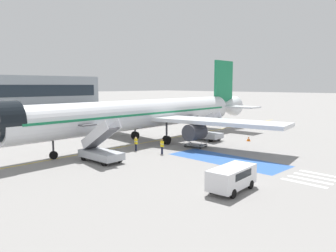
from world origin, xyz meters
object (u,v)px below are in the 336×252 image
(service_van_0, at_px, (232,176))
(ground_crew_1, at_px, (136,143))
(fuel_tanker, at_px, (91,113))
(ground_crew_0, at_px, (162,145))
(airliner, at_px, (145,114))
(traffic_cone_0, at_px, (249,139))
(boarding_stairs_aft, at_px, (204,133))
(baggage_cart, at_px, (195,145))
(boarding_stairs_forward, at_px, (101,151))

(service_van_0, bearing_deg, ground_crew_1, 159.24)
(fuel_tanker, height_order, ground_crew_0, fuel_tanker)
(airliner, xyz_separation_m, traffic_cone_0, (10.74, -9.00, -3.49))
(boarding_stairs_aft, relative_size, ground_crew_0, 3.21)
(airliner, height_order, fuel_tanker, airliner)
(ground_crew_0, bearing_deg, fuel_tanker, -3.18)
(boarding_stairs_aft, distance_m, ground_crew_0, 11.07)
(ground_crew_0, relative_size, traffic_cone_0, 2.67)
(service_van_0, height_order, traffic_cone_0, service_van_0)
(boarding_stairs_aft, height_order, fuel_tanker, boarding_stairs_aft)
(ground_crew_1, bearing_deg, boarding_stairs_aft, 98.79)
(airliner, xyz_separation_m, boarding_stairs_aft, (7.41, -4.03, -2.80))
(service_van_0, height_order, ground_crew_0, service_van_0)
(fuel_tanker, distance_m, service_van_0, 48.79)
(service_van_0, height_order, ground_crew_1, service_van_0)
(boarding_stairs_aft, height_order, traffic_cone_0, boarding_stairs_aft)
(airliner, xyz_separation_m, fuel_tanker, (8.34, 26.41, -2.01))
(baggage_cart, bearing_deg, fuel_tanker, 68.94)
(fuel_tanker, distance_m, baggage_cart, 33.63)
(boarding_stairs_forward, height_order, ground_crew_1, boarding_stairs_forward)
(boarding_stairs_aft, relative_size, ground_crew_1, 3.29)
(boarding_stairs_aft, bearing_deg, traffic_cone_0, -59.11)
(service_van_0, distance_m, ground_crew_0, 13.69)
(boarding_stairs_aft, distance_m, fuel_tanker, 30.47)
(boarding_stairs_forward, xyz_separation_m, service_van_0, (1.48, -14.38, 0.03))
(ground_crew_1, bearing_deg, airliner, 140.31)
(boarding_stairs_forward, bearing_deg, airliner, 23.10)
(airliner, distance_m, fuel_tanker, 27.77)
(boarding_stairs_aft, bearing_deg, boarding_stairs_forward, -180.00)
(service_van_0, relative_size, traffic_cone_0, 7.17)
(ground_crew_1, bearing_deg, ground_crew_0, 27.07)
(airliner, distance_m, ground_crew_1, 6.08)
(fuel_tanker, xyz_separation_m, baggage_cart, (-5.98, -33.06, -1.53))
(service_van_0, bearing_deg, boarding_stairs_forward, -179.56)
(traffic_cone_0, bearing_deg, baggage_cart, 164.31)
(baggage_cart, xyz_separation_m, ground_crew_0, (-5.71, -0.05, 0.69))
(boarding_stairs_aft, relative_size, service_van_0, 1.20)
(boarding_stairs_forward, relative_size, fuel_tanker, 0.54)
(boarding_stairs_forward, distance_m, service_van_0, 14.45)
(boarding_stairs_forward, distance_m, traffic_cone_0, 21.25)
(fuel_tanker, relative_size, ground_crew_0, 5.96)
(service_van_0, bearing_deg, ground_crew_0, 151.86)
(boarding_stairs_forward, xyz_separation_m, ground_crew_1, (5.88, 1.66, -0.11))
(fuel_tanker, distance_m, traffic_cone_0, 35.52)
(traffic_cone_0, bearing_deg, fuel_tanker, 93.88)
(baggage_cart, relative_size, ground_crew_1, 1.75)
(baggage_cart, bearing_deg, airliner, 98.79)
(service_van_0, bearing_deg, fuel_tanker, 154.22)
(ground_crew_0, bearing_deg, boarding_stairs_forward, 91.81)
(fuel_tanker, bearing_deg, boarding_stairs_aft, -95.33)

